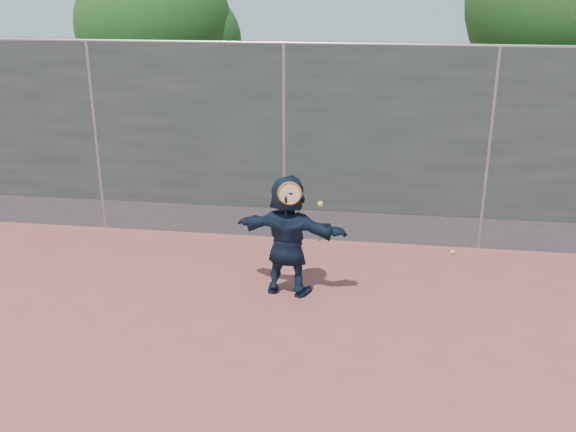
# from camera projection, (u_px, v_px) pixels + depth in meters

# --- Properties ---
(ground) EXTENTS (80.00, 80.00, 0.00)m
(ground) POSITION_uv_depth(u_px,v_px,m) (236.00, 356.00, 6.96)
(ground) COLOR #9E4C42
(ground) RESTS_ON ground
(player) EXTENTS (1.53, 0.71, 1.59)m
(player) POSITION_uv_depth(u_px,v_px,m) (288.00, 236.00, 8.14)
(player) COLOR #122133
(player) RESTS_ON ground
(ball_ground) EXTENTS (0.07, 0.07, 0.07)m
(ball_ground) POSITION_uv_depth(u_px,v_px,m) (453.00, 252.00, 9.56)
(ball_ground) COLOR yellow
(ball_ground) RESTS_ON ground
(fence) EXTENTS (20.00, 0.06, 3.03)m
(fence) POSITION_uv_depth(u_px,v_px,m) (284.00, 140.00, 9.67)
(fence) COLOR #38423D
(fence) RESTS_ON ground
(swing_action) EXTENTS (0.56, 0.14, 0.51)m
(swing_action) POSITION_uv_depth(u_px,v_px,m) (292.00, 196.00, 7.74)
(swing_action) COLOR orange
(swing_action) RESTS_ON ground
(tree_left) EXTENTS (3.15, 3.00, 4.53)m
(tree_left) POSITION_uv_depth(u_px,v_px,m) (163.00, 31.00, 12.43)
(tree_left) COLOR #382314
(tree_left) RESTS_ON ground
(weed_clump) EXTENTS (0.68, 0.07, 0.30)m
(weed_clump) POSITION_uv_depth(u_px,v_px,m) (302.00, 233.00, 10.02)
(weed_clump) COLOR #387226
(weed_clump) RESTS_ON ground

